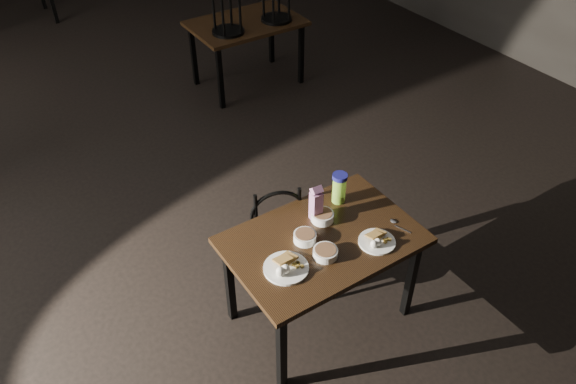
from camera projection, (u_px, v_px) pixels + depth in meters
main_table at (323, 247)px, 3.56m from camera, size 1.20×0.80×0.75m
plate_left at (286, 267)px, 3.29m from camera, size 0.27×0.27×0.09m
plate_right at (377, 240)px, 3.47m from camera, size 0.23×0.23×0.08m
bowl_near at (305, 237)px, 3.48m from camera, size 0.14×0.14×0.06m
bowl_far at (322, 216)px, 3.62m from camera, size 0.15×0.15×0.06m
bowl_big at (325, 253)px, 3.38m from camera, size 0.15×0.15×0.05m
juice_carton at (316, 204)px, 3.57m from camera, size 0.07×0.07×0.27m
water_bottle at (339, 188)px, 3.72m from camera, size 0.11×0.11×0.22m
spoon at (395, 222)px, 3.62m from camera, size 0.05×0.17×0.01m
bentwood_chair at (281, 239)px, 3.85m from camera, size 0.45×0.44×0.85m
bg_table_right at (248, 23)px, 6.10m from camera, size 1.20×0.80×1.48m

